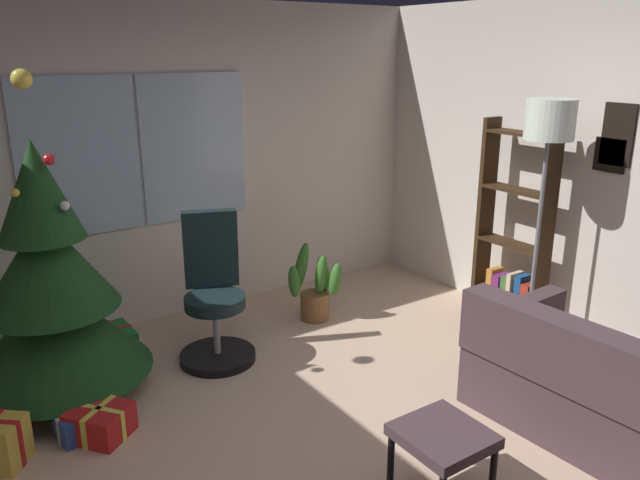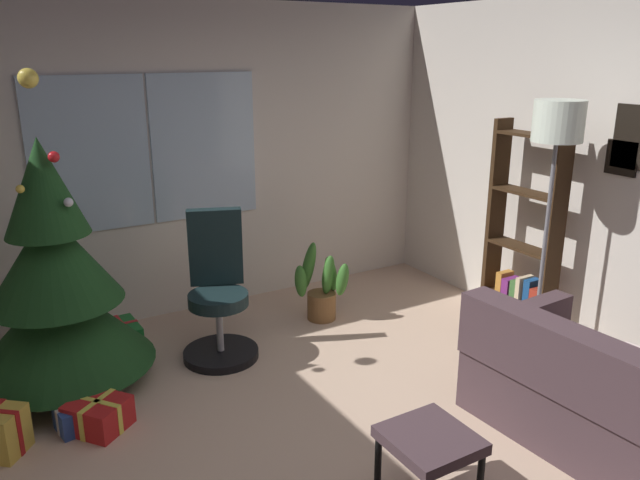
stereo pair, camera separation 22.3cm
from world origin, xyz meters
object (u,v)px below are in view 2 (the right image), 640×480
at_px(holiday_tree, 56,288).
at_px(footstool, 430,445).
at_px(gift_box_red, 98,415).
at_px(potted_plant, 321,289).
at_px(gift_box_blue, 86,414).
at_px(floor_lamp, 556,143).
at_px(office_chair, 218,301).
at_px(gift_box_green, 123,338).
at_px(bookshelf, 523,241).

bearing_deg(holiday_tree, footstool, -58.08).
distance_m(gift_box_red, potted_plant, 2.12).
bearing_deg(gift_box_blue, floor_lamp, -13.83).
bearing_deg(gift_box_blue, footstool, -50.07).
xyz_separation_m(footstool, holiday_tree, (-1.35, 2.17, 0.37)).
relative_size(gift_box_blue, floor_lamp, 0.19).
distance_m(footstool, office_chair, 2.09).
bearing_deg(potted_plant, floor_lamp, -53.02).
bearing_deg(floor_lamp, potted_plant, 126.98).
height_order(gift_box_green, floor_lamp, floor_lamp).
relative_size(gift_box_green, office_chair, 0.32).
height_order(gift_box_red, gift_box_blue, gift_box_red).
relative_size(footstool, bookshelf, 0.25).
bearing_deg(floor_lamp, bookshelf, 58.47).
bearing_deg(footstool, floor_lamp, 25.73).
height_order(office_chair, floor_lamp, floor_lamp).
xyz_separation_m(gift_box_blue, office_chair, (1.07, 0.46, 0.35)).
xyz_separation_m(footstool, floor_lamp, (1.75, 0.84, 1.25)).
xyz_separation_m(gift_box_green, floor_lamp, (2.65, -1.63, 1.49)).
relative_size(footstool, potted_plant, 0.62).
distance_m(bookshelf, floor_lamp, 0.97).
xyz_separation_m(footstool, bookshelf, (2.00, 1.25, 0.41)).
xyz_separation_m(bookshelf, floor_lamp, (-0.25, -0.41, 0.85)).
distance_m(holiday_tree, gift_box_red, 0.90).
bearing_deg(bookshelf, gift_box_blue, 173.95).
distance_m(footstool, holiday_tree, 2.59).
distance_m(footstool, bookshelf, 2.39).
bearing_deg(office_chair, potted_plant, 9.30).
bearing_deg(gift_box_red, gift_box_blue, 129.02).
height_order(gift_box_green, office_chair, office_chair).
xyz_separation_m(gift_box_red, office_chair, (1.01, 0.53, 0.34)).
relative_size(office_chair, floor_lamp, 0.59).
xyz_separation_m(gift_box_green, potted_plant, (1.61, -0.25, 0.16)).
height_order(bookshelf, floor_lamp, floor_lamp).
distance_m(holiday_tree, office_chair, 1.12).
bearing_deg(gift_box_green, holiday_tree, -146.14).
xyz_separation_m(gift_box_red, floor_lamp, (3.03, -0.69, 1.51)).
relative_size(footstool, gift_box_blue, 1.16).
height_order(gift_box_red, potted_plant, potted_plant).
distance_m(holiday_tree, gift_box_blue, 0.85).
relative_size(gift_box_red, gift_box_blue, 1.18).
xyz_separation_m(holiday_tree, office_chair, (1.08, -0.11, -0.29)).
bearing_deg(potted_plant, gift_box_green, 171.20).
height_order(bookshelf, potted_plant, bookshelf).
relative_size(gift_box_red, gift_box_green, 1.21).
relative_size(footstool, gift_box_red, 0.98).
distance_m(footstool, gift_box_red, 2.02).
bearing_deg(holiday_tree, gift_box_red, -83.82).
bearing_deg(gift_box_blue, potted_plant, 16.85).
bearing_deg(bookshelf, gift_box_green, 157.10).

